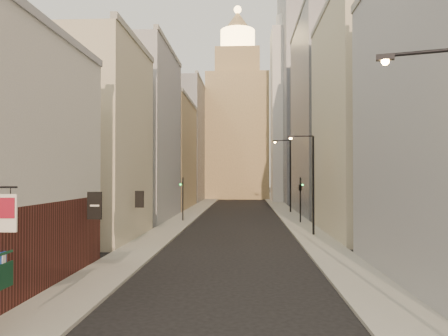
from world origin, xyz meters
TOP-DOWN VIEW (x-y plane):
  - sidewalk_left at (-6.50, 55.00)m, footprint 3.00×140.00m
  - sidewalk_right at (6.50, 55.00)m, footprint 3.00×140.00m
  - left_bldg_beige at (-12.00, 26.00)m, footprint 8.00×12.00m
  - left_bldg_grey at (-12.00, 42.00)m, footprint 8.00×16.00m
  - left_bldg_tan at (-12.00, 60.00)m, footprint 8.00×18.00m
  - left_bldg_wingrid at (-12.00, 80.00)m, footprint 8.00×20.00m
  - right_bldg_beige at (12.00, 30.00)m, footprint 8.00×16.00m
  - right_bldg_wingrid at (12.00, 50.00)m, footprint 8.00×20.00m
  - highrise at (18.00, 78.00)m, footprint 21.00×23.00m
  - clock_tower at (-1.00, 92.00)m, footprint 14.00×14.00m
  - white_tower at (10.00, 78.00)m, footprint 8.00×8.00m
  - streetlamp_mid at (6.49, 28.68)m, footprint 2.28×0.38m
  - streetlamp_far at (6.83, 51.62)m, footprint 2.51×1.24m
  - traffic_light_left at (-6.22, 39.68)m, footprint 0.57×0.49m
  - traffic_light_right at (6.79, 38.30)m, footprint 0.68×0.68m

SIDE VIEW (x-z plane):
  - sidewalk_left at x=-6.50m, z-range 0.00..0.15m
  - sidewalk_right at x=6.50m, z-range 0.00..0.15m
  - traffic_light_left at x=-6.22m, z-range 0.93..5.93m
  - traffic_light_right at x=6.79m, z-range 1.35..6.35m
  - streetlamp_mid at x=6.49m, z-range 0.62..9.31m
  - streetlamp_far at x=6.83m, z-range 0.72..10.91m
  - left_bldg_beige at x=-12.00m, z-range 0.00..16.00m
  - left_bldg_tan at x=-12.00m, z-range 0.00..17.00m
  - left_bldg_grey at x=-12.00m, z-range 0.00..20.00m
  - right_bldg_beige at x=12.00m, z-range 0.00..20.00m
  - left_bldg_wingrid at x=-12.00m, z-range 0.00..24.00m
  - right_bldg_wingrid at x=12.00m, z-range 0.00..26.00m
  - clock_tower at x=-1.00m, z-range -4.82..40.08m
  - white_tower at x=10.00m, z-range -2.14..39.36m
  - highrise at x=18.00m, z-range 0.06..51.26m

